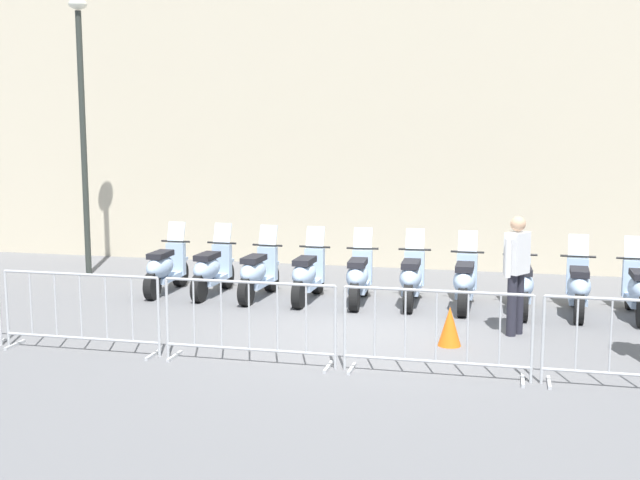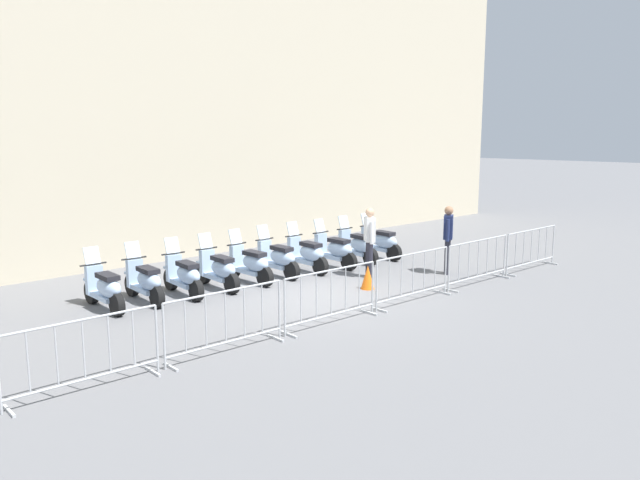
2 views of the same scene
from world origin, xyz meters
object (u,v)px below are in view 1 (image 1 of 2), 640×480
object	(u,v)px
motorcycle_0	(165,269)
barrier_segment_1	(81,313)
street_lamp	(82,110)
motorcycle_1	(211,271)
motorcycle_4	(359,278)
barrier_segment_3	(436,334)
motorcycle_9	(638,291)
motorcycle_7	(521,286)
motorcycle_2	(257,274)
motorcycle_6	(465,282)
motorcycle_8	(578,288)
motorcycle_5	(412,279)
traffic_cone	(450,326)
motorcycle_3	(307,276)
officer_near_row_end	(517,268)
barrier_segment_2	(249,323)

from	to	relation	value
motorcycle_0	barrier_segment_1	size ratio (longest dim) A/B	0.77
street_lamp	motorcycle_1	bearing A→B (deg)	-34.97
motorcycle_4	barrier_segment_3	xyz separation A→B (m)	(0.88, -3.91, 0.07)
motorcycle_9	barrier_segment_3	xyz separation A→B (m)	(-3.47, -2.99, 0.07)
motorcycle_7	barrier_segment_3	distance (m)	3.75
motorcycle_2	motorcycle_7	xyz separation A→B (m)	(4.36, -0.90, 0.00)
motorcycle_2	motorcycle_6	bearing A→B (deg)	-10.58
barrier_segment_3	motorcycle_8	bearing A→B (deg)	50.84
motorcycle_2	barrier_segment_1	size ratio (longest dim) A/B	0.76
motorcycle_8	motorcycle_9	distance (m)	0.89
motorcycle_0	motorcycle_9	world-z (taller)	same
motorcycle_5	traffic_cone	distance (m)	2.49
motorcycle_0	traffic_cone	world-z (taller)	motorcycle_0
motorcycle_3	traffic_cone	xyz separation A→B (m)	(2.10, -2.70, -0.18)
motorcycle_2	officer_near_row_end	world-z (taller)	officer_near_row_end
motorcycle_2	street_lamp	size ratio (longest dim) A/B	0.31
motorcycle_3	motorcycle_7	xyz separation A→B (m)	(3.48, -0.74, 0.00)
motorcycle_8	barrier_segment_3	size ratio (longest dim) A/B	0.77
motorcycle_8	barrier_segment_1	distance (m)	7.57
motorcycle_0	motorcycle_1	distance (m)	0.89
motorcycle_6	motorcycle_8	size ratio (longest dim) A/B	1.00
motorcycle_4	motorcycle_7	xyz separation A→B (m)	(2.60, -0.58, 0.00)
barrier_segment_1	motorcycle_9	bearing A→B (deg)	14.44
motorcycle_3	motorcycle_7	world-z (taller)	same
barrier_segment_2	motorcycle_3	bearing A→B (deg)	81.29
motorcycle_7	motorcycle_9	xyz separation A→B (m)	(1.74, -0.33, 0.00)
motorcycle_4	barrier_segment_3	world-z (taller)	motorcycle_4
motorcycle_8	traffic_cone	distance (m)	2.91
motorcycle_4	motorcycle_6	world-z (taller)	same
barrier_segment_3	motorcycle_4	bearing A→B (deg)	102.63
motorcycle_1	motorcycle_5	xyz separation A→B (m)	(3.50, -0.66, 0.00)
motorcycle_2	motorcycle_6	distance (m)	3.56
motorcycle_1	motorcycle_8	distance (m)	6.22
motorcycle_1	barrier_segment_1	world-z (taller)	motorcycle_1
motorcycle_8	officer_near_row_end	xyz separation A→B (m)	(-1.24, -1.20, 0.53)
motorcycle_2	traffic_cone	bearing A→B (deg)	-43.95
motorcycle_6	barrier_segment_2	distance (m)	4.45
motorcycle_3	motorcycle_9	world-z (taller)	same
motorcycle_2	motorcycle_4	size ratio (longest dim) A/B	0.99
barrier_segment_3	street_lamp	bearing A→B (deg)	134.39
motorcycle_4	motorcycle_8	distance (m)	3.55
motorcycle_0	traffic_cone	xyz separation A→B (m)	(4.70, -3.29, -0.18)
motorcycle_7	motorcycle_8	xyz separation A→B (m)	(0.87, -0.14, 0.00)
motorcycle_0	motorcycle_7	world-z (taller)	same
motorcycle_9	barrier_segment_3	size ratio (longest dim) A/B	0.77
motorcycle_7	barrier_segment_2	size ratio (longest dim) A/B	0.77
barrier_segment_2	barrier_segment_3	xyz separation A→B (m)	(2.31, -0.46, 0.00)
motorcycle_4	motorcycle_5	world-z (taller)	same
officer_near_row_end	motorcycle_7	bearing A→B (deg)	74.63
motorcycle_2	motorcycle_8	world-z (taller)	same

